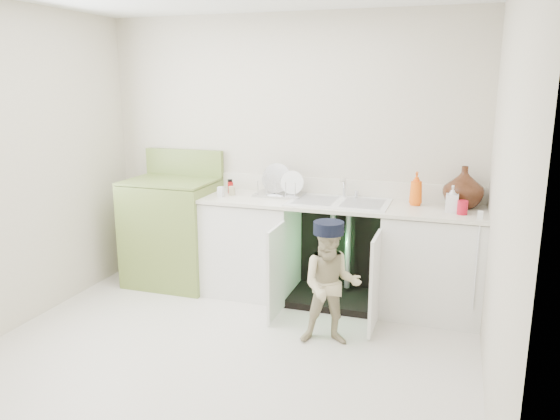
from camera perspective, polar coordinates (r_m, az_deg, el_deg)
name	(u,v)px	position (r m, az deg, el deg)	size (l,w,h in m)	color
ground	(225,354)	(4.07, -5.74, -14.72)	(3.50, 3.50, 0.00)	#BAB2A3
room_shell	(221,183)	(3.66, -6.20, 2.84)	(6.00, 5.50, 1.26)	beige
counter_run	(342,250)	(4.79, 6.50, -4.14)	(2.44, 1.02, 1.24)	white
avocado_stove	(173,230)	(5.32, -11.12, -2.09)	(0.81, 0.65, 1.26)	olive
repair_worker	(331,283)	(4.03, 5.34, -7.63)	(0.51, 0.68, 0.93)	#C9BC90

